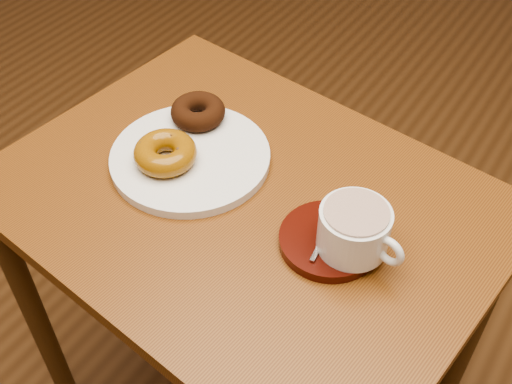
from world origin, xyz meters
The scene contains 7 objects.
cafe_table centered at (-0.01, 0.14, 0.59)m, with size 0.81×0.64×0.70m.
donut_plate centered at (-0.13, 0.16, 0.71)m, with size 0.26×0.26×0.02m, color white.
donut_cinnamon centered at (-0.17, 0.24, 0.74)m, with size 0.09×0.09×0.03m, color black.
donut_caramel centered at (-0.15, 0.13, 0.74)m, with size 0.13×0.13×0.04m.
saucer centered at (0.14, 0.13, 0.71)m, with size 0.14×0.14×0.02m, color #3A0D07.
coffee_cup centered at (0.18, 0.13, 0.75)m, with size 0.13×0.10×0.07m.
teaspoon centered at (0.13, 0.16, 0.72)m, with size 0.03×0.11×0.01m.
Camera 1 is at (0.38, -0.42, 1.40)m, focal length 45.00 mm.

